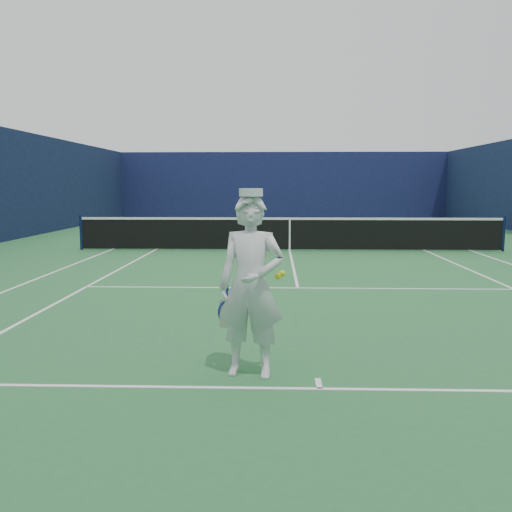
% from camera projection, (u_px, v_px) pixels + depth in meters
% --- Properties ---
extents(ground, '(80.00, 80.00, 0.00)m').
position_uv_depth(ground, '(290.00, 251.00, 17.32)').
color(ground, '#276734').
rests_on(ground, ground).
extents(court_markings, '(11.03, 23.83, 0.01)m').
position_uv_depth(court_markings, '(290.00, 250.00, 17.32)').
color(court_markings, white).
rests_on(court_markings, ground).
extents(windscreen_fence, '(20.12, 36.12, 4.00)m').
position_uv_depth(windscreen_fence, '(290.00, 184.00, 17.08)').
color(windscreen_fence, '#10153D').
rests_on(windscreen_fence, ground).
extents(tennis_net, '(12.88, 0.09, 1.07)m').
position_uv_depth(tennis_net, '(290.00, 232.00, 17.25)').
color(tennis_net, '#141E4C').
rests_on(tennis_net, ground).
extents(tennis_player, '(0.77, 0.59, 1.94)m').
position_uv_depth(tennis_player, '(251.00, 286.00, 5.85)').
color(tennis_player, white).
rests_on(tennis_player, ground).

